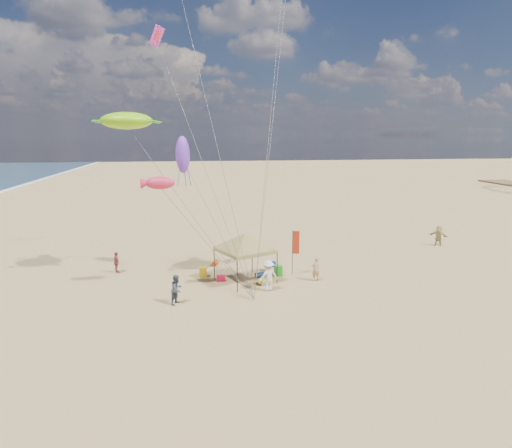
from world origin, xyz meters
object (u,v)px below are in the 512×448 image
object	(u,v)px
chair_green	(278,270)
person_far_c	(438,236)
cooler_red	(221,278)
person_near_a	(316,269)
beach_cart	(265,281)
feather_flag	(295,245)
canopy_tent	(245,235)
person_far_a	(117,262)
cooler_blue	(272,264)
chair_yellow	(203,272)
person_near_c	(268,276)
person_near_b	(177,289)

from	to	relation	value
chair_green	person_far_c	bearing A→B (deg)	21.50
cooler_red	person_near_a	xyz separation A→B (m)	(6.13, -0.86, 0.62)
beach_cart	feather_flag	bearing A→B (deg)	33.72
beach_cart	canopy_tent	bearing A→B (deg)	146.57
person_far_c	feather_flag	bearing A→B (deg)	-109.04
chair_green	person_far_a	distance (m)	11.16
cooler_blue	chair_yellow	size ratio (longest dim) A/B	0.77
chair_green	person_near_a	bearing A→B (deg)	-34.14
chair_yellow	person_near_c	bearing A→B (deg)	-40.74
canopy_tent	person_far_a	xyz separation A→B (m)	(-8.56, 3.12, -2.33)
person_near_a	person_near_b	size ratio (longest dim) A/B	0.94
person_far_c	cooler_red	bearing A→B (deg)	-113.32
chair_green	person_far_a	size ratio (longest dim) A/B	0.47
person_near_b	feather_flag	bearing A→B (deg)	-26.90
canopy_tent	person_far_a	bearing A→B (deg)	159.99
chair_green	beach_cart	xyz separation A→B (m)	(-1.17, -1.62, -0.15)
person_near_a	person_near_c	size ratio (longest dim) A/B	0.84
person_far_a	person_near_c	bearing A→B (deg)	-141.49
cooler_red	beach_cart	distance (m)	2.94
person_far_a	cooler_blue	bearing A→B (deg)	-114.45
beach_cart	person_far_a	distance (m)	10.51
feather_flag	person_near_c	distance (m)	3.82
canopy_tent	chair_green	bearing A→B (deg)	19.46
cooler_blue	beach_cart	distance (m)	3.87
person_near_a	canopy_tent	bearing A→B (deg)	-30.88
canopy_tent	person_near_a	world-z (taller)	canopy_tent
feather_flag	cooler_red	bearing A→B (deg)	-173.98
person_far_a	person_far_c	distance (m)	26.44
person_near_b	cooler_blue	bearing A→B (deg)	-11.20
chair_yellow	person_near_c	distance (m)	5.12
person_far_c	chair_green	bearing A→B (deg)	-110.87
person_near_c	feather_flag	bearing A→B (deg)	-144.23
canopy_tent	feather_flag	distance (m)	3.70
person_near_a	cooler_red	bearing A→B (deg)	-30.77
person_near_b	person_near_c	size ratio (longest dim) A/B	0.89
cooler_blue	cooler_red	bearing A→B (deg)	-145.13
person_near_b	person_far_c	size ratio (longest dim) A/B	0.97
cooler_red	person_near_c	distance (m)	3.64
person_near_a	cooler_blue	bearing A→B (deg)	-80.59
canopy_tent	person_far_a	size ratio (longest dim) A/B	3.66
cooler_blue	person_near_b	bearing A→B (deg)	-136.35
chair_yellow	cooler_red	bearing A→B (deg)	-42.99
cooler_blue	person_far_a	world-z (taller)	person_far_a
feather_flag	cooler_blue	distance (m)	3.11
cooler_red	person_near_a	world-z (taller)	person_near_a
beach_cart	person_near_c	bearing A→B (deg)	-91.50
person_far_a	beach_cart	bearing A→B (deg)	-135.22
cooler_blue	canopy_tent	bearing A→B (deg)	-128.25
chair_yellow	person_near_a	size ratio (longest dim) A/B	0.43
person_far_a	person_near_b	bearing A→B (deg)	-170.24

